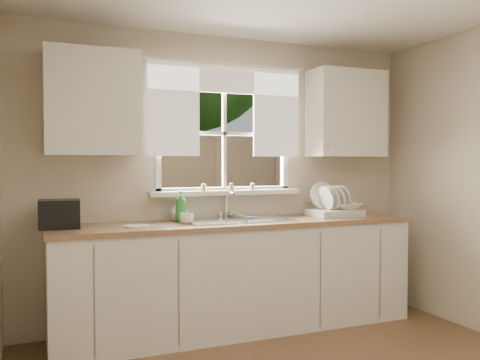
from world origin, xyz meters
name	(u,v)px	position (x,y,z in m)	size (l,w,h in m)	color
room_walls	(368,193)	(0.00, -0.07, 1.24)	(3.62, 4.02, 2.50)	beige
window	(225,152)	(0.00, 2.00, 1.49)	(1.38, 0.16, 1.06)	white
curtains	(227,101)	(0.00, 1.95, 1.93)	(1.50, 0.03, 0.81)	white
base_cabinets	(239,278)	(0.00, 1.68, 0.43)	(3.00, 0.62, 0.87)	silver
countertop	(239,223)	(0.00, 1.68, 0.89)	(3.04, 0.65, 0.04)	#8B6445
upper_cabinet_left	(92,103)	(-1.15, 1.82, 1.85)	(0.70, 0.33, 0.80)	silver
upper_cabinet_right	(346,114)	(1.15, 1.82, 1.85)	(0.70, 0.33, 0.80)	silver
wall_outlet	(312,195)	(0.88, 1.99, 1.08)	(0.08, 0.01, 0.12)	beige
sill_jars	(230,187)	(0.02, 1.94, 1.18)	(0.50, 0.04, 0.06)	brown
backyard	(142,63)	(0.58, 8.42, 3.46)	(20.00, 10.00, 6.13)	#335421
sink	(237,229)	(0.00, 1.71, 0.84)	(0.88, 0.52, 0.40)	#B7B7BC
dish_rack	(334,208)	(0.95, 1.71, 0.98)	(0.44, 0.34, 0.31)	silver
bowl	(349,206)	(1.07, 1.66, 1.00)	(0.24, 0.24, 0.06)	white
soap_bottle_a	(181,206)	(-0.46, 1.80, 1.04)	(0.10, 0.10, 0.26)	#2B8531
soap_bottle_b	(178,210)	(-0.46, 1.88, 1.00)	(0.08, 0.08, 0.17)	blue
soap_bottle_c	(179,210)	(-0.46, 1.85, 1.00)	(0.15, 0.15, 0.19)	beige
saucer	(137,226)	(-0.86, 1.59, 0.92)	(0.18, 0.18, 0.01)	silver
cup	(187,218)	(-0.46, 1.64, 0.95)	(0.11, 0.11, 0.09)	white
black_appliance	(59,214)	(-1.40, 1.75, 1.02)	(0.29, 0.25, 0.21)	black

